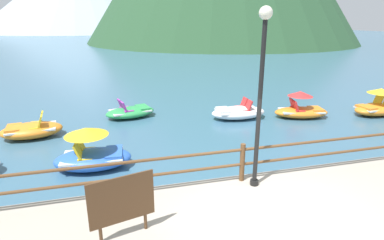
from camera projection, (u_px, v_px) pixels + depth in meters
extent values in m
plane|color=#38607A|center=(129.00, 51.00, 43.10)|extent=(200.00, 200.00, 0.00)
cylinder|color=brown|center=(242.00, 162.00, 7.46)|extent=(0.12, 0.12, 0.95)
cylinder|color=brown|center=(243.00, 150.00, 7.36)|extent=(23.80, 0.07, 0.07)
cylinder|color=brown|center=(242.00, 164.00, 7.47)|extent=(23.80, 0.07, 0.07)
cylinder|color=black|center=(259.00, 109.00, 6.83)|extent=(0.10, 0.10, 3.74)
sphere|color=silver|center=(266.00, 13.00, 6.22)|extent=(0.28, 0.28, 0.28)
cylinder|color=black|center=(254.00, 182.00, 7.38)|extent=(0.20, 0.20, 0.12)
cube|color=beige|center=(122.00, 199.00, 5.43)|extent=(1.08, 0.31, 0.80)
cube|color=#4C331E|center=(122.00, 200.00, 5.41)|extent=(1.15, 0.32, 0.88)
cylinder|color=#4C331E|center=(101.00, 234.00, 5.41)|extent=(0.06, 0.06, 0.35)
cylinder|color=#4C331E|center=(145.00, 220.00, 5.79)|extent=(0.06, 0.06, 0.35)
ellipsoid|color=blue|center=(93.00, 159.00, 9.06)|extent=(2.26, 1.42, 0.54)
cube|color=silver|center=(93.00, 156.00, 9.03)|extent=(1.76, 1.16, 0.06)
cube|color=yellow|center=(86.00, 158.00, 8.74)|extent=(0.42, 0.42, 0.08)
cube|color=yellow|center=(78.00, 151.00, 8.64)|extent=(0.23, 0.41, 0.43)
cube|color=yellow|center=(88.00, 151.00, 9.22)|extent=(0.42, 0.42, 0.08)
cube|color=yellow|center=(81.00, 144.00, 9.12)|extent=(0.23, 0.41, 0.43)
cube|color=blue|center=(114.00, 153.00, 9.13)|extent=(0.54, 0.93, 0.12)
cone|color=yellow|center=(86.00, 131.00, 8.78)|extent=(1.30, 1.30, 0.22)
ellipsoid|color=orange|center=(301.00, 112.00, 13.79)|extent=(2.54, 1.61, 0.46)
cube|color=silver|center=(301.00, 111.00, 13.77)|extent=(1.99, 1.30, 0.06)
cube|color=red|center=(299.00, 111.00, 13.53)|extent=(0.48, 0.48, 0.08)
cube|color=red|center=(296.00, 106.00, 13.45)|extent=(0.29, 0.44, 0.43)
cube|color=red|center=(296.00, 108.00, 13.96)|extent=(0.48, 0.48, 0.08)
cube|color=red|center=(292.00, 103.00, 13.88)|extent=(0.29, 0.44, 0.43)
cube|color=orange|center=(316.00, 109.00, 13.77)|extent=(0.68, 0.88, 0.12)
cone|color=red|center=(300.00, 94.00, 13.53)|extent=(1.27, 1.27, 0.22)
ellipsoid|color=green|center=(130.00, 112.00, 13.84)|extent=(2.41, 1.74, 0.45)
cube|color=silver|center=(130.00, 111.00, 13.81)|extent=(1.89, 1.41, 0.06)
cube|color=purple|center=(128.00, 111.00, 13.51)|extent=(0.48, 0.48, 0.08)
cube|color=purple|center=(124.00, 107.00, 13.36)|extent=(0.30, 0.44, 0.43)
cube|color=purple|center=(125.00, 108.00, 13.93)|extent=(0.48, 0.48, 0.08)
cube|color=purple|center=(121.00, 104.00, 13.78)|extent=(0.30, 0.44, 0.43)
cube|color=green|center=(143.00, 108.00, 14.07)|extent=(0.67, 0.97, 0.12)
ellipsoid|color=white|center=(238.00, 113.00, 13.66)|extent=(2.42, 1.32, 0.52)
cube|color=silver|center=(238.00, 111.00, 13.63)|extent=(1.89, 1.08, 0.06)
cube|color=red|center=(240.00, 107.00, 13.89)|extent=(0.40, 0.40, 0.08)
cube|color=red|center=(244.00, 102.00, 13.87)|extent=(0.21, 0.40, 0.43)
cube|color=red|center=(245.00, 110.00, 13.42)|extent=(0.40, 0.40, 0.08)
cube|color=red|center=(249.00, 105.00, 13.39)|extent=(0.21, 0.40, 0.43)
cube|color=white|center=(224.00, 110.00, 13.46)|extent=(0.54, 0.91, 0.12)
ellipsoid|color=orange|center=(376.00, 109.00, 14.16)|extent=(2.28, 1.36, 0.50)
cube|color=silver|center=(376.00, 108.00, 14.13)|extent=(1.78, 1.11, 0.06)
cube|color=yellow|center=(375.00, 104.00, 14.38)|extent=(0.43, 0.43, 0.08)
cube|color=yellow|center=(379.00, 100.00, 14.37)|extent=(0.24, 0.41, 0.43)
cube|color=yellow|center=(384.00, 107.00, 13.95)|extent=(0.43, 0.43, 0.08)
cube|color=orange|center=(366.00, 107.00, 13.93)|extent=(0.55, 0.87, 0.12)
cone|color=yellow|center=(381.00, 91.00, 13.93)|extent=(1.22, 1.22, 0.22)
ellipsoid|color=orange|center=(32.00, 130.00, 11.44)|extent=(2.25, 1.54, 0.53)
cube|color=silver|center=(31.00, 128.00, 11.41)|extent=(1.76, 1.25, 0.06)
cube|color=yellow|center=(36.00, 123.00, 11.67)|extent=(0.44, 0.44, 0.08)
cube|color=yellow|center=(41.00, 117.00, 11.67)|extent=(0.25, 0.42, 0.43)
cube|color=yellow|center=(35.00, 128.00, 11.21)|extent=(0.44, 0.44, 0.08)
cube|color=yellow|center=(40.00, 121.00, 11.21)|extent=(0.25, 0.42, 0.43)
cube|color=orange|center=(13.00, 128.00, 11.19)|extent=(0.57, 0.96, 0.12)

